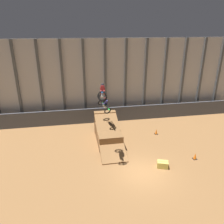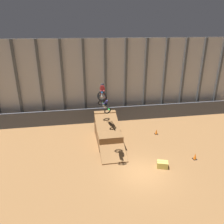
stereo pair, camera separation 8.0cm
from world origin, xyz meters
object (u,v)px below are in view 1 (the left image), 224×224
at_px(traffic_cone_near_ramp, 195,156).
at_px(traffic_cone_arena_edge, 156,132).
at_px(rider_bike_left_air, 103,94).
at_px(hay_bale_trackside, 163,164).
at_px(dirt_ramp, 108,133).
at_px(rider_bike_right_air, 105,105).

distance_m(traffic_cone_near_ramp, traffic_cone_arena_edge, 5.51).
distance_m(rider_bike_left_air, hay_bale_trackside, 7.81).
height_order(traffic_cone_near_ramp, hay_bale_trackside, traffic_cone_near_ramp).
height_order(dirt_ramp, traffic_cone_arena_edge, dirt_ramp).
bearing_deg(hay_bale_trackside, dirt_ramp, 124.73).
height_order(traffic_cone_arena_edge, hay_bale_trackside, traffic_cone_arena_edge).
bearing_deg(rider_bike_left_air, rider_bike_right_air, 88.69).
height_order(rider_bike_right_air, traffic_cone_arena_edge, rider_bike_right_air).
height_order(rider_bike_right_air, traffic_cone_near_ramp, rider_bike_right_air).
bearing_deg(rider_bike_right_air, dirt_ramp, -28.05).
distance_m(dirt_ramp, rider_bike_left_air, 6.59).
relative_size(dirt_ramp, rider_bike_right_air, 3.41).
bearing_deg(dirt_ramp, traffic_cone_arena_edge, 4.36).
xyz_separation_m(dirt_ramp, traffic_cone_near_ramp, (7.16, -4.84, -0.60)).
relative_size(dirt_ramp, traffic_cone_near_ramp, 11.13).
bearing_deg(rider_bike_right_air, traffic_cone_arena_edge, -15.95).
distance_m(dirt_ramp, traffic_cone_arena_edge, 5.55).
relative_size(traffic_cone_near_ramp, traffic_cone_arena_edge, 1.00).
distance_m(dirt_ramp, traffic_cone_near_ramp, 8.66).
relative_size(traffic_cone_near_ramp, hay_bale_trackside, 0.55).
xyz_separation_m(dirt_ramp, traffic_cone_arena_edge, (5.50, 0.42, -0.60)).
relative_size(dirt_ramp, hay_bale_trackside, 6.17).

